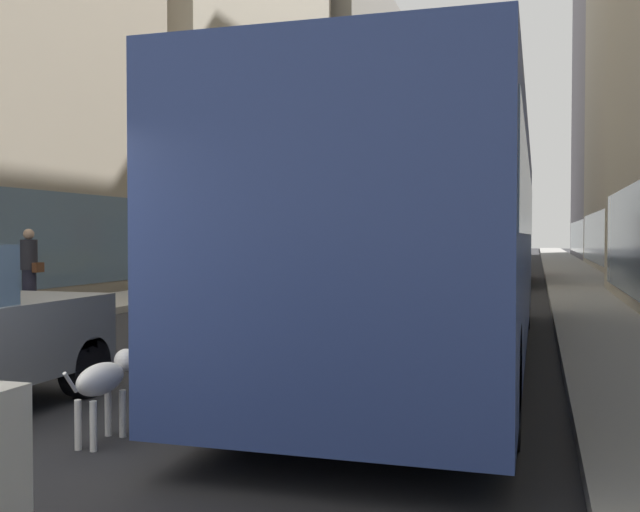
{
  "coord_description": "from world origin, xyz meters",
  "views": [
    {
      "loc": [
        4.19,
        -4.05,
        1.7
      ],
      "look_at": [
        1.12,
        6.17,
        1.4
      ],
      "focal_mm": 40.67,
      "sensor_mm": 36.0,
      "label": 1
    }
  ],
  "objects_px": {
    "pedestrian_with_handbag": "(29,269)",
    "dalmatian_dog": "(105,380)",
    "box_truck": "(497,236)",
    "transit_bus": "(433,230)",
    "car_red_coupe": "(427,253)",
    "car_yellow_taxi": "(362,263)",
    "car_blue_hatchback": "(485,250)"
  },
  "relations": [
    {
      "from": "car_red_coupe",
      "to": "car_blue_hatchback",
      "type": "bearing_deg",
      "value": 72.45
    },
    {
      "from": "box_truck",
      "to": "transit_bus",
      "type": "bearing_deg",
      "value": -90.0
    },
    {
      "from": "car_red_coupe",
      "to": "car_yellow_taxi",
      "type": "xyz_separation_m",
      "value": [
        0.0,
        -14.25,
        0.0
      ]
    },
    {
      "from": "car_yellow_taxi",
      "to": "dalmatian_dog",
      "type": "distance_m",
      "value": 17.65
    },
    {
      "from": "box_truck",
      "to": "pedestrian_with_handbag",
      "type": "bearing_deg",
      "value": -120.9
    },
    {
      "from": "box_truck",
      "to": "car_red_coupe",
      "type": "bearing_deg",
      "value": 111.58
    },
    {
      "from": "transit_bus",
      "to": "car_yellow_taxi",
      "type": "distance_m",
      "value": 13.28
    },
    {
      "from": "car_red_coupe",
      "to": "box_truck",
      "type": "distance_m",
      "value": 10.91
    },
    {
      "from": "transit_bus",
      "to": "car_yellow_taxi",
      "type": "relative_size",
      "value": 2.54
    },
    {
      "from": "car_red_coupe",
      "to": "dalmatian_dog",
      "type": "height_order",
      "value": "car_red_coupe"
    },
    {
      "from": "transit_bus",
      "to": "pedestrian_with_handbag",
      "type": "distance_m",
      "value": 8.96
    },
    {
      "from": "dalmatian_dog",
      "to": "pedestrian_with_handbag",
      "type": "relative_size",
      "value": 0.57
    },
    {
      "from": "transit_bus",
      "to": "pedestrian_with_handbag",
      "type": "xyz_separation_m",
      "value": [
        -8.59,
        2.41,
        -0.76
      ]
    },
    {
      "from": "car_yellow_taxi",
      "to": "box_truck",
      "type": "height_order",
      "value": "box_truck"
    },
    {
      "from": "car_red_coupe",
      "to": "pedestrian_with_handbag",
      "type": "bearing_deg",
      "value": -100.63
    },
    {
      "from": "car_red_coupe",
      "to": "dalmatian_dog",
      "type": "bearing_deg",
      "value": -86.44
    },
    {
      "from": "car_blue_hatchback",
      "to": "dalmatian_dog",
      "type": "xyz_separation_m",
      "value": [
        -0.42,
        -39.37,
        -0.31
      ]
    },
    {
      "from": "dalmatian_dog",
      "to": "pedestrian_with_handbag",
      "type": "height_order",
      "value": "pedestrian_with_handbag"
    },
    {
      "from": "car_yellow_taxi",
      "to": "dalmatian_dog",
      "type": "relative_size",
      "value": 4.72
    },
    {
      "from": "dalmatian_dog",
      "to": "pedestrian_with_handbag",
      "type": "xyz_separation_m",
      "value": [
        -6.57,
        7.31,
        0.5
      ]
    },
    {
      "from": "transit_bus",
      "to": "box_truck",
      "type": "distance_m",
      "value": 16.77
    },
    {
      "from": "transit_bus",
      "to": "dalmatian_dog",
      "type": "relative_size",
      "value": 11.98
    },
    {
      "from": "box_truck",
      "to": "car_yellow_taxi",
      "type": "bearing_deg",
      "value": -134.04
    },
    {
      "from": "pedestrian_with_handbag",
      "to": "dalmatian_dog",
      "type": "bearing_deg",
      "value": -48.05
    },
    {
      "from": "car_yellow_taxi",
      "to": "pedestrian_with_handbag",
      "type": "height_order",
      "value": "pedestrian_with_handbag"
    },
    {
      "from": "dalmatian_dog",
      "to": "car_red_coupe",
      "type": "bearing_deg",
      "value": 93.56
    },
    {
      "from": "dalmatian_dog",
      "to": "car_yellow_taxi",
      "type": "bearing_deg",
      "value": 96.44
    },
    {
      "from": "car_blue_hatchback",
      "to": "pedestrian_with_handbag",
      "type": "bearing_deg",
      "value": -102.3
    },
    {
      "from": "box_truck",
      "to": "dalmatian_dog",
      "type": "bearing_deg",
      "value": -95.33
    },
    {
      "from": "car_yellow_taxi",
      "to": "transit_bus",
      "type": "bearing_deg",
      "value": -72.43
    },
    {
      "from": "transit_bus",
      "to": "box_truck",
      "type": "height_order",
      "value": "same"
    },
    {
      "from": "car_yellow_taxi",
      "to": "pedestrian_with_handbag",
      "type": "relative_size",
      "value": 2.69
    }
  ]
}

